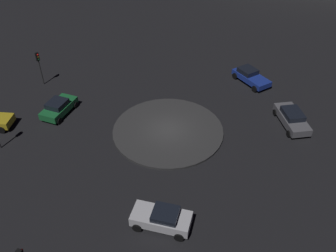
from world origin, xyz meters
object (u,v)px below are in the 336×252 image
car_green (59,107)px  car_white (162,218)px  car_grey (292,118)px  traffic_light_southeast (39,62)px  car_blue (250,76)px

car_green → car_white: 16.45m
car_green → car_grey: (-21.94, -1.05, 0.01)m
car_green → traffic_light_southeast: (3.64, -4.96, 1.92)m
car_green → car_white: bearing=-120.9°
car_blue → car_white: bearing=-58.5°
traffic_light_southeast → car_green: bearing=-29.9°
car_grey → traffic_light_southeast: traffic_light_southeast is taller
car_grey → car_white: (10.30, 12.68, 0.02)m
car_white → car_green: bearing=-37.4°
car_green → traffic_light_southeast: traffic_light_southeast is taller
traffic_light_southeast → car_white: bearing=-23.5°
car_grey → car_white: size_ratio=1.14×
car_blue → traffic_light_southeast: (22.17, 3.27, 1.94)m
traffic_light_southeast → car_grey: bearing=15.2°
car_blue → traffic_light_southeast: size_ratio=1.21×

